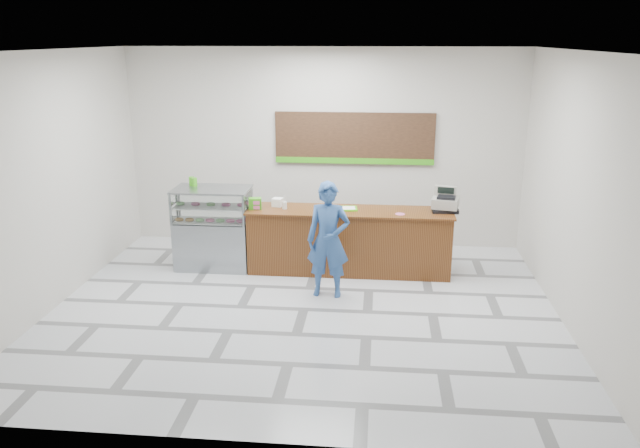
# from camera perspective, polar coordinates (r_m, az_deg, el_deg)

# --- Properties ---
(floor) EXTENTS (7.00, 7.00, 0.00)m
(floor) POSITION_cam_1_polar(r_m,az_deg,el_deg) (8.81, -1.50, -7.81)
(floor) COLOR silver
(floor) RESTS_ON ground
(back_wall) EXTENTS (7.00, 0.00, 7.00)m
(back_wall) POSITION_cam_1_polar(r_m,az_deg,el_deg) (11.16, 0.32, 6.91)
(back_wall) COLOR beige
(back_wall) RESTS_ON floor
(ceiling) EXTENTS (7.00, 7.00, 0.00)m
(ceiling) POSITION_cam_1_polar(r_m,az_deg,el_deg) (8.01, -1.69, 15.59)
(ceiling) COLOR silver
(ceiling) RESTS_ON back_wall
(sales_counter) EXTENTS (3.26, 0.76, 1.03)m
(sales_counter) POSITION_cam_1_polar(r_m,az_deg,el_deg) (10.02, 2.68, -1.55)
(sales_counter) COLOR brown
(sales_counter) RESTS_ON floor
(display_case) EXTENTS (1.22, 0.72, 1.33)m
(display_case) POSITION_cam_1_polar(r_m,az_deg,el_deg) (10.31, -9.72, -0.31)
(display_case) COLOR gray
(display_case) RESTS_ON floor
(menu_board) EXTENTS (2.80, 0.06, 0.90)m
(menu_board) POSITION_cam_1_polar(r_m,az_deg,el_deg) (11.05, 3.17, 7.75)
(menu_board) COLOR black
(menu_board) RESTS_ON back_wall
(cash_register) EXTENTS (0.47, 0.49, 0.37)m
(cash_register) POSITION_cam_1_polar(r_m,az_deg,el_deg) (9.99, 11.40, 1.99)
(cash_register) COLOR black
(cash_register) RESTS_ON sales_counter
(card_terminal) EXTENTS (0.09, 0.17, 0.04)m
(card_terminal) POSITION_cam_1_polar(r_m,az_deg,el_deg) (9.87, 10.45, 1.15)
(card_terminal) COLOR black
(card_terminal) RESTS_ON sales_counter
(serving_tray) EXTENTS (0.42, 0.32, 0.02)m
(serving_tray) POSITION_cam_1_polar(r_m,az_deg,el_deg) (9.92, 2.29, 1.43)
(serving_tray) COLOR #48B80B
(serving_tray) RESTS_ON sales_counter
(napkin_box) EXTENTS (0.18, 0.18, 0.13)m
(napkin_box) POSITION_cam_1_polar(r_m,az_deg,el_deg) (10.09, -3.90, 2.00)
(napkin_box) COLOR white
(napkin_box) RESTS_ON sales_counter
(straw_cup) EXTENTS (0.08, 0.08, 0.11)m
(straw_cup) POSITION_cam_1_polar(r_m,az_deg,el_deg) (9.93, -3.26, 1.71)
(straw_cup) COLOR silver
(straw_cup) RESTS_ON sales_counter
(promo_box) EXTENTS (0.22, 0.17, 0.18)m
(promo_box) POSITION_cam_1_polar(r_m,az_deg,el_deg) (9.95, -5.95, 1.88)
(promo_box) COLOR #3AA016
(promo_box) RESTS_ON sales_counter
(donut_decal) EXTENTS (0.15, 0.15, 0.00)m
(donut_decal) POSITION_cam_1_polar(r_m,az_deg,el_deg) (9.71, 7.33, 0.91)
(donut_decal) COLOR #DC6199
(donut_decal) RESTS_ON sales_counter
(green_cup_left) EXTENTS (0.09, 0.09, 0.14)m
(green_cup_left) POSITION_cam_1_polar(r_m,az_deg,el_deg) (10.40, -11.64, 3.86)
(green_cup_left) COLOR #3AA016
(green_cup_left) RESTS_ON display_case
(green_cup_right) EXTENTS (0.09, 0.09, 0.14)m
(green_cup_right) POSITION_cam_1_polar(r_m,az_deg,el_deg) (10.33, -11.42, 3.79)
(green_cup_right) COLOR #3AA016
(green_cup_right) RESTS_ON display_case
(customer) EXTENTS (0.64, 0.44, 1.70)m
(customer) POSITION_cam_1_polar(r_m,az_deg,el_deg) (8.99, 0.77, -1.46)
(customer) COLOR #2C528E
(customer) RESTS_ON floor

